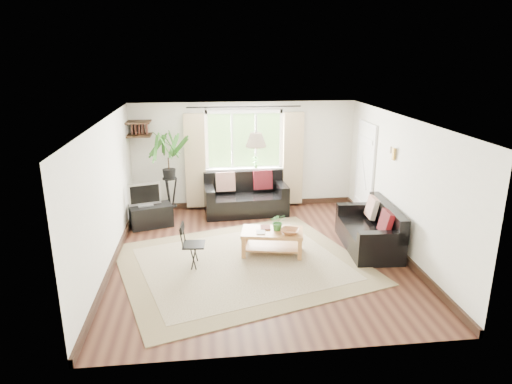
{
  "coord_description": "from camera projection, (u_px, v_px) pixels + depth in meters",
  "views": [
    {
      "loc": [
        -0.89,
        -7.32,
        3.44
      ],
      "look_at": [
        0.0,
        0.4,
        1.05
      ],
      "focal_mm": 32.0,
      "sensor_mm": 36.0,
      "label": 1
    }
  ],
  "objects": [
    {
      "name": "ceiling",
      "position": [
        259.0,
        119.0,
        7.35
      ],
      "size": [
        5.5,
        5.5,
        0.0
      ],
      "primitive_type": "plane",
      "rotation": [
        3.14,
        0.0,
        0.0
      ],
      "color": "white",
      "rests_on": "floor"
    },
    {
      "name": "wall_sconce",
      "position": [
        392.0,
        152.0,
        8.09
      ],
      "size": [
        0.12,
        0.12,
        0.28
      ],
      "primitive_type": null,
      "color": "beige",
      "rests_on": "wall_right"
    },
    {
      "name": "floor",
      "position": [
        259.0,
        255.0,
        8.06
      ],
      "size": [
        5.5,
        5.5,
        0.0
      ],
      "primitive_type": "plane",
      "color": "black",
      "rests_on": "ground"
    },
    {
      "name": "door",
      "position": [
        365.0,
        172.0,
        9.65
      ],
      "size": [
        0.06,
        0.96,
        2.06
      ],
      "primitive_type": "cube",
      "color": "silver",
      "rests_on": "wall_right"
    },
    {
      "name": "tv_stand",
      "position": [
        151.0,
        216.0,
        9.35
      ],
      "size": [
        0.93,
        0.69,
        0.45
      ],
      "primitive_type": "cube",
      "rotation": [
        0.0,
        0.0,
        0.29
      ],
      "color": "black",
      "rests_on": "floor"
    },
    {
      "name": "bowl",
      "position": [
        290.0,
        231.0,
        7.87
      ],
      "size": [
        0.42,
        0.42,
        0.08
      ],
      "primitive_type": "imported",
      "rotation": [
        0.0,
        0.0,
        -0.38
      ],
      "color": "brown",
      "rests_on": "coffee_table"
    },
    {
      "name": "folding_chair",
      "position": [
        194.0,
        245.0,
        7.54
      ],
      "size": [
        0.42,
        0.42,
        0.76
      ],
      "primitive_type": null,
      "rotation": [
        0.0,
        0.0,
        1.5
      ],
      "color": "black",
      "rests_on": "floor"
    },
    {
      "name": "sofa_right",
      "position": [
        369.0,
        228.0,
        8.26
      ],
      "size": [
        1.69,
        0.91,
        0.78
      ],
      "primitive_type": null,
      "rotation": [
        0.0,
        0.0,
        -1.62
      ],
      "color": "black",
      "rests_on": "floor"
    },
    {
      "name": "book_a",
      "position": [
        256.0,
        232.0,
        7.92
      ],
      "size": [
        0.17,
        0.22,
        0.02
      ],
      "primitive_type": "imported",
      "rotation": [
        0.0,
        0.0,
        -0.09
      ],
      "color": "silver",
      "rests_on": "coffee_table"
    },
    {
      "name": "pendant_lamp",
      "position": [
        256.0,
        136.0,
        7.83
      ],
      "size": [
        0.36,
        0.36,
        0.54
      ],
      "primitive_type": null,
      "color": "beige",
      "rests_on": "ceiling"
    },
    {
      "name": "tv",
      "position": [
        145.0,
        194.0,
        9.2
      ],
      "size": [
        0.68,
        0.39,
        0.49
      ],
      "primitive_type": null,
      "rotation": [
        0.0,
        0.0,
        0.29
      ],
      "color": "#A5A5AA",
      "rests_on": "tv_stand"
    },
    {
      "name": "wall_left",
      "position": [
        107.0,
        196.0,
        7.43
      ],
      "size": [
        0.02,
        5.5,
        2.4
      ],
      "primitive_type": "cube",
      "color": "silver",
      "rests_on": "floor"
    },
    {
      "name": "sill_plant",
      "position": [
        256.0,
        162.0,
        10.27
      ],
      "size": [
        0.14,
        0.1,
        0.27
      ],
      "primitive_type": "imported",
      "color": "#2D6023",
      "rests_on": "window"
    },
    {
      "name": "table_plant",
      "position": [
        278.0,
        222.0,
        7.99
      ],
      "size": [
        0.3,
        0.26,
        0.31
      ],
      "primitive_type": "imported",
      "rotation": [
        0.0,
        0.0,
        -0.08
      ],
      "color": "#306D2B",
      "rests_on": "coffee_table"
    },
    {
      "name": "corner_shelf",
      "position": [
        139.0,
        129.0,
        9.63
      ],
      "size": [
        0.5,
        0.5,
        0.34
      ],
      "primitive_type": null,
      "color": "black",
      "rests_on": "wall_back"
    },
    {
      "name": "coffee_table",
      "position": [
        272.0,
        242.0,
        8.06
      ],
      "size": [
        1.16,
        0.78,
        0.44
      ],
      "primitive_type": null,
      "rotation": [
        0.0,
        0.0,
        -0.19
      ],
      "color": "#985A32",
      "rests_on": "floor"
    },
    {
      "name": "sofa_back",
      "position": [
        246.0,
        195.0,
        10.06
      ],
      "size": [
        1.84,
        1.0,
        0.84
      ],
      "primitive_type": null,
      "rotation": [
        0.0,
        0.0,
        0.06
      ],
      "color": "black",
      "rests_on": "floor"
    },
    {
      "name": "wall_back",
      "position": [
        244.0,
        155.0,
        10.31
      ],
      "size": [
        5.0,
        0.02,
        2.4
      ],
      "primitive_type": "cube",
      "color": "silver",
      "rests_on": "floor"
    },
    {
      "name": "rug",
      "position": [
        242.0,
        264.0,
        7.71
      ],
      "size": [
        4.68,
        4.31,
        0.02
      ],
      "primitive_type": "cube",
      "rotation": [
        0.0,
        0.0,
        0.3
      ],
      "color": "#BBB091",
      "rests_on": "floor"
    },
    {
      "name": "book_b",
      "position": [
        261.0,
        227.0,
        8.12
      ],
      "size": [
        0.19,
        0.25,
        0.02
      ],
      "primitive_type": "imported",
      "rotation": [
        0.0,
        0.0,
        -0.1
      ],
      "color": "#592C23",
      "rests_on": "coffee_table"
    },
    {
      "name": "wall_front",
      "position": [
        288.0,
        261.0,
        5.09
      ],
      "size": [
        5.0,
        0.02,
        2.4
      ],
      "primitive_type": "cube",
      "color": "silver",
      "rests_on": "floor"
    },
    {
      "name": "wall_right",
      "position": [
        400.0,
        186.0,
        7.98
      ],
      "size": [
        0.02,
        5.5,
        2.4
      ],
      "primitive_type": "cube",
      "color": "silver",
      "rests_on": "floor"
    },
    {
      "name": "window",
      "position": [
        244.0,
        140.0,
        10.17
      ],
      "size": [
        2.5,
        0.16,
        2.16
      ],
      "primitive_type": null,
      "color": "white",
      "rests_on": "wall_back"
    },
    {
      "name": "palm_stand",
      "position": [
        169.0,
        175.0,
        9.79
      ],
      "size": [
        0.75,
        0.75,
        1.83
      ],
      "primitive_type": null,
      "rotation": [
        0.0,
        0.0,
        0.05
      ],
      "color": "black",
      "rests_on": "floor"
    }
  ]
}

